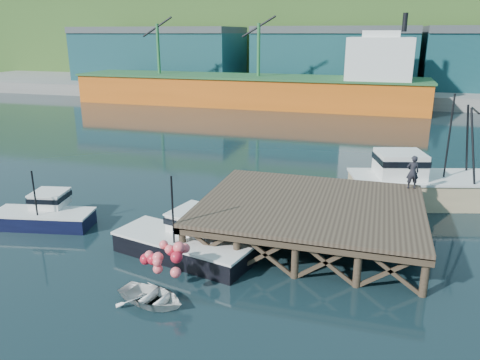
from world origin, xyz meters
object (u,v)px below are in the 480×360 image
at_px(trawler, 431,181).
at_px(boat_black, 187,240).
at_px(dinghy, 152,297).
at_px(dockworker, 413,172).
at_px(boat_navy, 45,213).

bearing_deg(trawler, boat_black, -152.18).
height_order(dinghy, dockworker, dockworker).
bearing_deg(boat_navy, dinghy, -41.82).
xyz_separation_m(boat_black, dinghy, (0.37, -4.74, -0.51)).
height_order(boat_black, dinghy, boat_black).
bearing_deg(trawler, boat_navy, -169.80).
xyz_separation_m(boat_navy, boat_black, (9.70, -1.22, 0.10)).
relative_size(trawler, dinghy, 3.75).
relative_size(boat_black, trawler, 0.67).
distance_m(boat_navy, dinghy, 11.70).
height_order(boat_navy, boat_black, boat_black).
bearing_deg(boat_black, dinghy, -72.32).
xyz_separation_m(boat_black, trawler, (12.74, 11.98, 0.69)).
xyz_separation_m(boat_black, dockworker, (11.21, 8.13, 2.30)).
bearing_deg(trawler, dockworker, -127.02).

